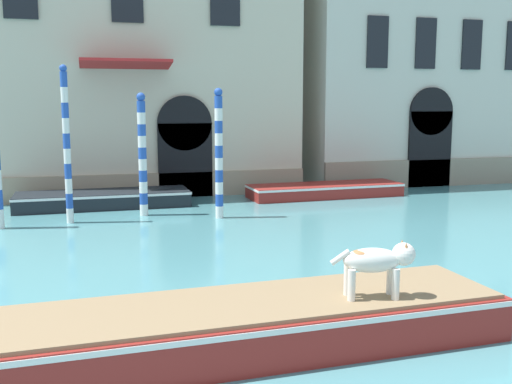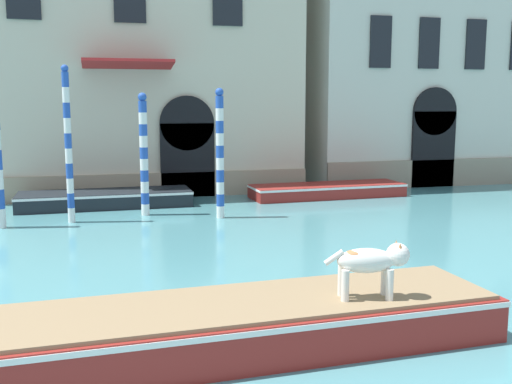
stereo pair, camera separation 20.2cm
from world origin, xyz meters
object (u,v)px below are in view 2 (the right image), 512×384
Objects in this scene: boat_moored_far at (327,190)px; mooring_pole_0 at (220,153)px; dog_on_deck at (372,261)px; boat_moored_near_palazzo at (106,199)px; mooring_pole_2 at (68,144)px; mooring_pole_3 at (144,154)px; boat_foreground at (242,324)px.

mooring_pole_0 is at bearing -149.80° from boat_moored_far.
dog_on_deck is 0.21× the size of boat_moored_far.
mooring_pole_2 reaches higher than boat_moored_near_palazzo.
mooring_pole_0 reaches higher than mooring_pole_3.
dog_on_deck is 11.56m from mooring_pole_3.
mooring_pole_0 is (3.44, -2.98, 1.74)m from boat_moored_near_palazzo.
boat_moored_near_palazzo is at bearing 67.73° from mooring_pole_2.
boat_foreground is 2.04× the size of mooring_pole_3.
boat_moored_near_palazzo is 1.51× the size of mooring_pole_3.
boat_foreground is at bearing -74.90° from mooring_pole_2.
boat_moored_far is at bearing 61.52° from boat_foreground.
boat_foreground is 14.42m from boat_moored_far.
boat_moored_near_palazzo is at bearing 139.07° from mooring_pole_0.
boat_moored_far is (4.55, 13.22, -1.02)m from dog_on_deck.
dog_on_deck is 10.24m from mooring_pole_0.
boat_moored_far is (8.20, 0.03, -0.02)m from boat_moored_near_palazzo.
dog_on_deck is at bearing -75.16° from boat_moored_near_palazzo.
boat_moored_near_palazzo is at bearing 116.66° from dog_on_deck.
boat_foreground is 12.98m from boat_moored_near_palazzo.
mooring_pole_3 is (-2.45, 11.28, 0.68)m from dog_on_deck.
boat_foreground is 1.35× the size of boat_moored_near_palazzo.
mooring_pole_0 is (-4.76, -3.01, 1.77)m from boat_moored_far.
dog_on_deck is 13.72m from boat_moored_near_palazzo.
boat_moored_far is 1.28× the size of mooring_pole_2.
boat_moored_far is (6.45, 12.89, -0.12)m from boat_foreground.
boat_foreground is 10.16m from mooring_pole_0.
mooring_pole_2 reaches higher than mooring_pole_3.
dog_on_deck reaches higher than boat_moored_near_palazzo.
mooring_pole_2 is (-9.24, -2.56, 2.09)m from boat_moored_far.
mooring_pole_2 is at bearing -112.89° from boat_moored_near_palazzo.
mooring_pole_0 is 4.51m from mooring_pole_2.
mooring_pole_0 reaches higher than boat_foreground.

